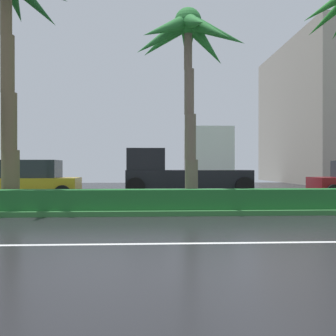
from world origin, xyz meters
name	(u,v)px	position (x,y,z in m)	size (l,w,h in m)	color
ground_plane	(188,207)	(0.00, 9.00, -0.05)	(90.00, 42.00, 0.10)	black
near_lane_divider_stripe	(226,243)	(0.00, 2.00, 0.00)	(81.00, 0.14, 0.01)	white
median_strip	(191,207)	(0.00, 8.00, 0.07)	(85.50, 4.00, 0.15)	#2D6B33
median_hedge	(196,199)	(0.00, 6.60, 0.45)	(76.50, 0.70, 0.60)	#1E6028
palm_tree_mid_left	(7,14)	(-5.91, 7.41, 6.27)	(4.09, 4.14, 7.79)	brown
palm_tree_centre_left	(188,44)	(-0.10, 7.84, 5.53)	(3.91, 3.92, 6.62)	brown
car_in_traffic_leading	(29,181)	(-6.54, 11.92, 0.83)	(4.30, 2.02, 1.72)	#B28C1E
box_truck_lead	(189,165)	(0.73, 15.21, 1.55)	(6.40, 2.64, 3.46)	black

